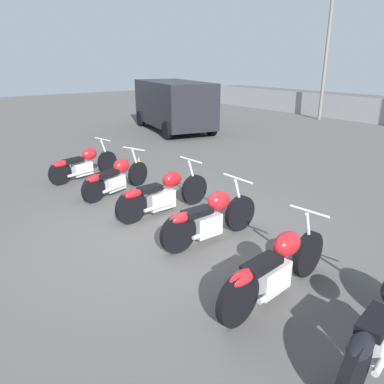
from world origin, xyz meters
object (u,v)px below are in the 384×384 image
Objects in this scene: motorcycle_slot_2 at (163,194)px; parked_van at (174,104)px; motorcycle_slot_0 at (83,164)px; motorcycle_slot_5 at (383,323)px; motorcycle_slot_3 at (210,217)px; motorcycle_slot_1 at (115,177)px; motorcycle_slot_4 at (275,268)px; traffic_cone_near at (139,164)px; light_pole_left at (329,32)px.

motorcycle_slot_2 is 0.44× the size of parked_van.
motorcycle_slot_5 reaches higher than motorcycle_slot_0.
motorcycle_slot_3 is at bearing -4.55° from motorcycle_slot_2.
motorcycle_slot_4 reaches higher than motorcycle_slot_1.
motorcycle_slot_5 is at bearing -10.13° from traffic_cone_near.
motorcycle_slot_4 is 12.46m from parked_van.
motorcycle_slot_3 is at bearing -61.11° from light_pole_left.
motorcycle_slot_1 is 0.88× the size of motorcycle_slot_4.
light_pole_left is 3.19× the size of motorcycle_slot_5.
light_pole_left reaches higher than parked_van.
motorcycle_slot_2 reaches higher than motorcycle_slot_0.
light_pole_left is 3.21× the size of motorcycle_slot_2.
motorcycle_slot_0 is 0.90× the size of motorcycle_slot_2.
motorcycle_slot_4 reaches higher than motorcycle_slot_5.
motorcycle_slot_5 is (7.87, 0.11, 0.03)m from motorcycle_slot_0.
motorcycle_slot_4 is (1.77, -0.37, 0.00)m from motorcycle_slot_3.
motorcycle_slot_5 is 13.62m from parked_van.
parked_van reaches higher than motorcycle_slot_4.
motorcycle_slot_3 is 0.92× the size of motorcycle_slot_4.
motorcycle_slot_2 is 4.64m from motorcycle_slot_5.
traffic_cone_near is at bearing 64.25° from motorcycle_slot_0.
parked_van is (-12.34, 5.73, 0.74)m from motorcycle_slot_5.
motorcycle_slot_2 is 9.47m from parked_van.
motorcycle_slot_4 is at bearing 173.32° from motorcycle_slot_5.
motorcycle_slot_0 is at bearing -130.45° from parked_van.
motorcycle_slot_4 is 5.14× the size of traffic_cone_near.
motorcycle_slot_5 is (4.63, -0.29, 0.01)m from motorcycle_slot_2.
motorcycle_slot_2 reaches higher than traffic_cone_near.
motorcycle_slot_4 is (6.52, 0.02, 0.05)m from motorcycle_slot_0.
motorcycle_slot_0 is at bearing -79.18° from light_pole_left.
motorcycle_slot_2 is 3.31m from motorcycle_slot_4.
light_pole_left is at bearing 117.98° from motorcycle_slot_3.
motorcycle_slot_0 is at bearing -176.84° from motorcycle_slot_2.
motorcycle_slot_1 is 8.35m from parked_van.
motorcycle_slot_4 is at bearing -20.51° from motorcycle_slot_1.
light_pole_left reaches higher than motorcycle_slot_1.
motorcycle_slot_1 is at bearing -175.41° from motorcycle_slot_2.
motorcycle_slot_4 is at bearing -13.30° from motorcycle_slot_0.
light_pole_left is 16.92m from motorcycle_slot_4.
parked_van reaches higher than motorcycle_slot_5.
motorcycle_slot_0 is (2.63, -13.74, -3.83)m from light_pole_left.
motorcycle_slot_5 is 5.20× the size of traffic_cone_near.
motorcycle_slot_1 is at bearing 171.32° from motorcycle_slot_4.
light_pole_left is 17.62m from motorcycle_slot_5.
motorcycle_slot_3 is at bearing 161.29° from motorcycle_slot_4.
motorcycle_slot_4 reaches higher than traffic_cone_near.
parked_van is at bearing 113.91° from motorcycle_slot_0.
motorcycle_slot_3 is 10.74m from parked_van.
motorcycle_slot_4 reaches higher than motorcycle_slot_3.
motorcycle_slot_2 is 5.16× the size of traffic_cone_near.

